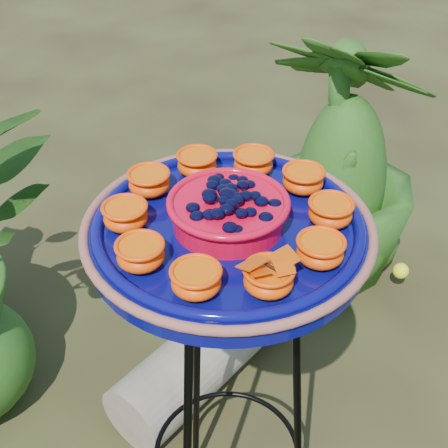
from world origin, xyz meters
The scene contains 4 objects.
tripod_stand centered at (0.05, -0.13, 0.52)m, with size 0.37×0.37×0.85m.
feeder_dish centered at (0.05, -0.13, 0.89)m, with size 0.52×0.52×0.10m.
driftwood_log centered at (0.09, 0.31, 0.10)m, with size 0.20×0.20×0.59m, color tan.
shrub_back_right centered at (0.63, 0.69, 0.44)m, with size 0.49×0.49×0.88m, color #275316.
Camera 1 is at (-0.13, -0.86, 1.46)m, focal length 50.00 mm.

